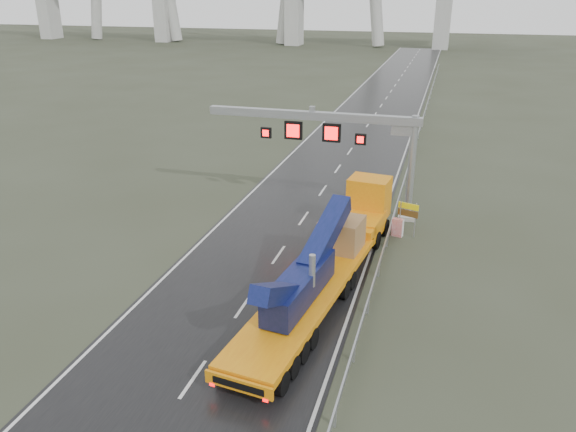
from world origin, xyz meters
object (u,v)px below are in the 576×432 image
(heavy_haul_truck, at_px, (334,248))
(striped_barrier, at_px, (398,227))
(exit_sign_pair, at_px, (408,213))
(sign_gantry, at_px, (342,135))

(heavy_haul_truck, bearing_deg, striped_barrier, 73.99)
(heavy_haul_truck, height_order, exit_sign_pair, heavy_haul_truck)
(sign_gantry, relative_size, striped_barrier, 12.59)
(heavy_haul_truck, relative_size, exit_sign_pair, 8.30)
(exit_sign_pair, relative_size, striped_barrier, 1.95)
(sign_gantry, relative_size, heavy_haul_truck, 0.78)
(sign_gantry, distance_m, heavy_haul_truck, 10.61)
(sign_gantry, height_order, striped_barrier, sign_gantry)
(heavy_haul_truck, bearing_deg, sign_gantry, 106.58)
(heavy_haul_truck, xyz_separation_m, striped_barrier, (2.82, 6.58, -1.14))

